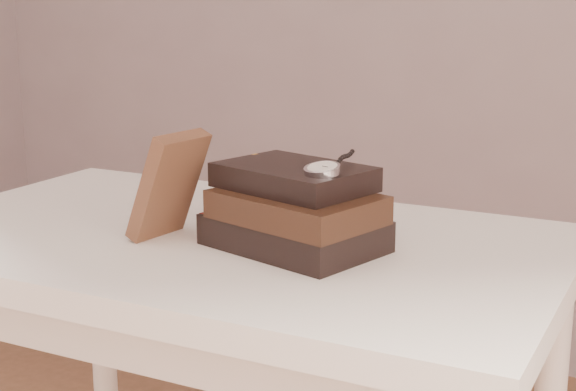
% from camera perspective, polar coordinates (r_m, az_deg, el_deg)
% --- Properties ---
extents(table, '(1.00, 0.60, 0.75)m').
position_cam_1_polar(table, '(1.30, -4.27, -6.49)').
color(table, white).
rests_on(table, ground).
extents(book_stack, '(0.27, 0.22, 0.12)m').
position_cam_1_polar(book_stack, '(1.18, 0.48, -1.03)').
color(book_stack, black).
rests_on(book_stack, table).
extents(journal, '(0.10, 0.11, 0.16)m').
position_cam_1_polar(journal, '(1.24, -8.04, 0.68)').
color(journal, '#45271A').
rests_on(journal, table).
extents(pocket_watch, '(0.06, 0.15, 0.02)m').
position_cam_1_polar(pocket_watch, '(1.12, 2.46, 1.85)').
color(pocket_watch, silver).
rests_on(pocket_watch, book_stack).
extents(eyeglasses, '(0.12, 0.14, 0.05)m').
position_cam_1_polar(eyeglasses, '(1.29, 0.11, 0.76)').
color(eyeglasses, silver).
rests_on(eyeglasses, book_stack).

